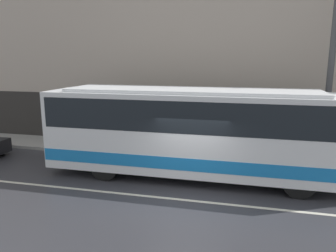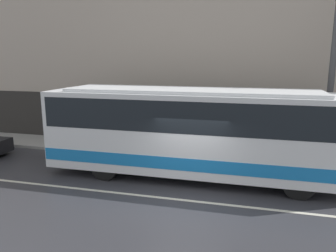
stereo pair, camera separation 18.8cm
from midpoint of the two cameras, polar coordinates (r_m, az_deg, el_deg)
ground_plane at (r=10.85m, az=3.50°, el=-12.80°), size 60.00×60.00×0.00m
sidewalk at (r=15.56m, az=7.14°, el=-4.83°), size 60.00×2.22×0.15m
building_facade at (r=16.17m, az=8.21°, el=13.73°), size 60.00×0.35×10.53m
lane_stripe at (r=10.85m, az=3.50°, el=-12.78°), size 54.00×0.14×0.01m
transit_bus at (r=12.32m, az=4.30°, el=-0.42°), size 10.86×2.57×3.39m
utility_pole_near at (r=14.73m, az=26.91°, el=7.48°), size 0.25×0.25×7.14m
pedestrian_waiting at (r=15.60m, az=-3.36°, el=-1.56°), size 0.36×0.36×1.62m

